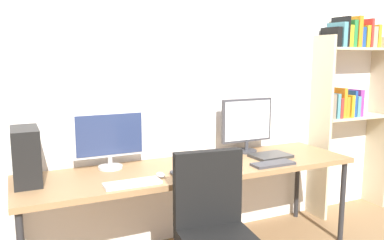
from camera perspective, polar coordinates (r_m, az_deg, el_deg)
wall_back at (r=3.30m, az=-2.72°, el=4.54°), size 5.00×0.10×2.60m
desk at (r=3.03m, az=0.40°, el=-7.55°), size 2.60×0.68×0.74m
bookshelf at (r=4.18m, az=21.84°, el=4.16°), size 0.83×0.28×1.95m
monitor_left at (r=2.97m, az=-11.92°, el=-2.54°), size 0.53×0.18×0.43m
monitor_right at (r=3.43m, az=7.96°, el=-0.49°), size 0.48×0.18×0.47m
pc_tower at (r=2.80m, az=-22.97°, el=-4.81°), size 0.17×0.34×0.37m
keyboard_left at (r=2.62m, az=-8.66°, el=-9.09°), size 0.37×0.13×0.02m
keyboard_right at (r=3.11m, az=11.69°, el=-6.25°), size 0.34×0.13×0.02m
mouse_left_side at (r=2.80m, az=-2.63°, el=-7.64°), size 0.06×0.10×0.03m
mouse_right_side at (r=2.76m, az=-4.61°, el=-7.94°), size 0.06×0.10×0.03m
laptop_closed at (r=3.34m, az=11.35°, el=-5.11°), size 0.33×0.24×0.02m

